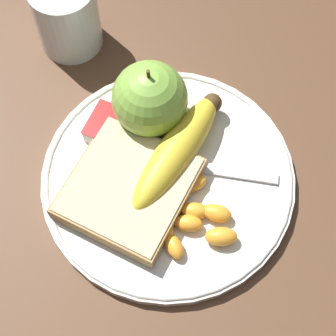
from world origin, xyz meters
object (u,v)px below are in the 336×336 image
(banana, at_px, (179,151))
(jam_packet, at_px, (107,127))
(plate, at_px, (168,178))
(bread_slice, at_px, (129,188))
(juice_glass, at_px, (67,17))
(fork, at_px, (180,165))
(apple, at_px, (150,99))

(banana, bearing_deg, jam_packet, -89.93)
(plate, distance_m, bread_slice, 0.05)
(banana, relative_size, jam_packet, 3.48)
(plate, distance_m, banana, 0.03)
(juice_glass, bearing_deg, bread_slice, 43.86)
(fork, height_order, jam_packet, jam_packet)
(apple, bearing_deg, banana, 54.96)
(banana, xyz_separation_m, jam_packet, (0.00, -0.08, -0.01))
(banana, xyz_separation_m, fork, (0.01, 0.00, -0.02))
(juice_glass, height_order, apple, apple)
(plate, relative_size, banana, 1.67)
(apple, height_order, jam_packet, apple)
(apple, bearing_deg, juice_glass, -116.93)
(plate, distance_m, fork, 0.02)
(banana, relative_size, bread_slice, 1.24)
(apple, height_order, fork, apple)
(plate, xyz_separation_m, jam_packet, (-0.02, -0.08, 0.01))
(juice_glass, bearing_deg, apple, 63.07)
(bread_slice, height_order, fork, bread_slice)
(plate, height_order, banana, banana)
(fork, bearing_deg, plate, 54.10)
(plate, height_order, juice_glass, juice_glass)
(apple, relative_size, banana, 0.56)
(jam_packet, bearing_deg, bread_slice, 43.05)
(bread_slice, relative_size, fork, 0.74)
(apple, xyz_separation_m, bread_slice, (0.09, 0.02, -0.03))
(bread_slice, xyz_separation_m, jam_packet, (-0.05, -0.05, -0.00))
(jam_packet, bearing_deg, banana, 90.07)
(juice_glass, distance_m, banana, 0.21)
(apple, height_order, banana, apple)
(juice_glass, height_order, jam_packet, juice_glass)
(apple, bearing_deg, plate, 38.70)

